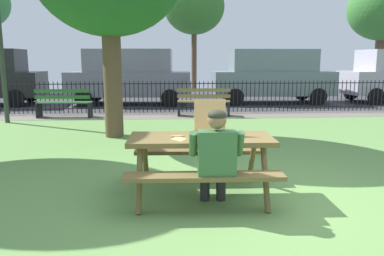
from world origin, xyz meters
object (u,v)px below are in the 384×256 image
pizza_slice_on_table (179,138)px  far_tree_midleft (194,7)px  park_bench_left (64,104)px  parked_car_left (130,75)px  pizza_box_open (212,130)px  picnic_table_foreground (201,150)px  adult_at_table (216,155)px  park_bench_center (204,102)px  parked_car_center (272,75)px  far_tree_center (383,10)px

pizza_slice_on_table → far_tree_midleft: 17.02m
park_bench_left → parked_car_left: bearing=63.2°
pizza_box_open → parked_car_left: size_ratio=0.10×
picnic_table_foreground → adult_at_table: size_ratio=1.55×
picnic_table_foreground → park_bench_center: 6.90m
parked_car_left → parked_car_center: 5.51m
pizza_slice_on_table → parked_car_left: 10.35m
parked_car_left → far_tree_center: bearing=25.2°
parked_car_center → far_tree_center: size_ratio=0.76×
park_bench_center → far_tree_midleft: 10.43m
pizza_box_open → parked_car_center: size_ratio=0.10×
park_bench_center → far_tree_center: 15.07m
picnic_table_foreground → parked_car_center: size_ratio=0.40×
park_bench_center → parked_car_left: (-2.51, 3.30, 0.68)m
far_tree_center → park_bench_center: bearing=-138.6°
pizza_box_open → park_bench_left: bearing=117.5°
parked_car_center → far_tree_midleft: (-2.58, 6.32, 3.33)m
pizza_slice_on_table → parked_car_center: size_ratio=0.05×
adult_at_table → parked_car_center: bearing=71.3°
pizza_slice_on_table → park_bench_left: bearing=114.5°
picnic_table_foreground → far_tree_midleft: (1.14, 16.48, 3.83)m
parked_car_center → far_tree_midleft: size_ratio=0.78×
far_tree_midleft → adult_at_table: bearing=-93.4°
far_tree_midleft → pizza_box_open: bearing=-93.5°
park_bench_left → far_tree_center: bearing=32.5°
parked_car_left → far_tree_center: far_tree_center is taller
pizza_slice_on_table → far_tree_midleft: size_ratio=0.04×
parked_car_center → picnic_table_foreground: bearing=-110.1°
adult_at_table → pizza_box_open: bearing=88.9°
pizza_box_open → parked_car_left: 10.36m
picnic_table_foreground → pizza_box_open: 0.29m
park_bench_center → parked_car_center: parked_car_center is taller
parked_car_center → far_tree_midleft: 7.60m
picnic_table_foreground → park_bench_left: 7.68m
pizza_box_open → far_tree_center: size_ratio=0.07×
parked_car_center → adult_at_table: bearing=-108.7°
picnic_table_foreground → adult_at_table: (0.12, -0.51, 0.06)m
pizza_slice_on_table → park_bench_center: size_ratio=0.15×
pizza_box_open → adult_at_table: bearing=-91.1°
picnic_table_foreground → parked_car_center: 10.83m
adult_at_table → far_tree_center: size_ratio=0.19×
pizza_slice_on_table → far_tree_center: 20.71m
adult_at_table → park_bench_center: adult_at_table is taller
pizza_slice_on_table → park_bench_left: size_ratio=0.16×
pizza_box_open → park_bench_center: (0.59, 6.87, -0.44)m
parked_car_center → far_tree_center: bearing=38.7°
picnic_table_foreground → park_bench_center: (0.72, 6.86, -0.18)m
far_tree_center → park_bench_left: bearing=-147.5°
pizza_box_open → parked_car_left: parked_car_left is taller
pizza_slice_on_table → park_bench_left: (-3.17, 6.94, -0.36)m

